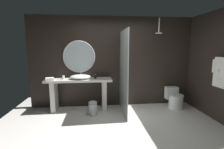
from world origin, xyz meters
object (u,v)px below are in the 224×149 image
vessel_sink (80,77)px  tumbler_cup (63,77)px  round_wall_mirror (79,57)px  hanging_bathrobe (222,71)px  waste_bin (93,108)px  rain_shower_head (159,31)px  soap_dispenser (95,77)px  toilet (174,99)px  folded_hand_towel (50,79)px

vessel_sink → tumbler_cup: (-0.46, 0.03, -0.01)m
tumbler_cup → round_wall_mirror: bearing=25.6°
tumbler_cup → round_wall_mirror: size_ratio=0.11×
tumbler_cup → round_wall_mirror: 0.72m
hanging_bathrobe → waste_bin: size_ratio=1.96×
tumbler_cup → round_wall_mirror: (0.42, 0.20, 0.55)m
tumbler_cup → rain_shower_head: size_ratio=0.24×
soap_dispenser → round_wall_mirror: (-0.44, 0.21, 0.54)m
toilet → soap_dispenser: bearing=177.0°
vessel_sink → rain_shower_head: 2.45m
vessel_sink → soap_dispenser: vessel_sink is taller
soap_dispenser → waste_bin: size_ratio=0.33×
vessel_sink → hanging_bathrobe: size_ratio=0.77×
round_wall_mirror → hanging_bathrobe: 3.51m
round_wall_mirror → rain_shower_head: rain_shower_head is taller
soap_dispenser → folded_hand_towel: size_ratio=0.62×
vessel_sink → folded_hand_towel: 0.79m
round_wall_mirror → toilet: 3.00m
rain_shower_head → waste_bin: 2.68m
rain_shower_head → tumbler_cup: bearing=177.2°
vessel_sink → tumbler_cup: size_ratio=5.64×
soap_dispenser → toilet: soap_dispenser is taller
round_wall_mirror → waste_bin: (0.37, -0.66, -1.28)m
vessel_sink → toilet: 2.77m
tumbler_cup → toilet: tumbler_cup is taller
tumbler_cup → folded_hand_towel: (-0.31, -0.17, -0.01)m
waste_bin → folded_hand_towel: size_ratio=1.86×
tumbler_cup → soap_dispenser: 0.86m
tumbler_cup → waste_bin: (0.79, -0.45, -0.74)m
toilet → waste_bin: 2.38m
round_wall_mirror → hanging_bathrobe: (3.20, -1.40, -0.25)m
soap_dispenser → hanging_bathrobe: bearing=-23.3°
tumbler_cup → soap_dispenser: size_ratio=0.80×
rain_shower_head → hanging_bathrobe: 1.77m
vessel_sink → hanging_bathrobe: 3.39m
toilet → folded_hand_towel: bearing=-179.2°
tumbler_cup → toilet: 3.22m
soap_dispenser → rain_shower_head: size_ratio=0.31×
tumbler_cup → folded_hand_towel: tumbler_cup is taller
tumbler_cup → toilet: bearing=-2.3°
round_wall_mirror → soap_dispenser: bearing=-25.6°
vessel_sink → tumbler_cup: 0.46m
hanging_bathrobe → vessel_sink: bearing=159.7°
tumbler_cup → toilet: (3.15, -0.13, -0.67)m
rain_shower_head → hanging_bathrobe: size_ratio=0.56×
waste_bin → folded_hand_towel: (-1.10, 0.28, 0.72)m
hanging_bathrobe → waste_bin: bearing=165.2°
folded_hand_towel → soap_dispenser: bearing=8.0°
waste_bin → soap_dispenser: bearing=80.8°
soap_dispenser → waste_bin: soap_dispenser is taller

